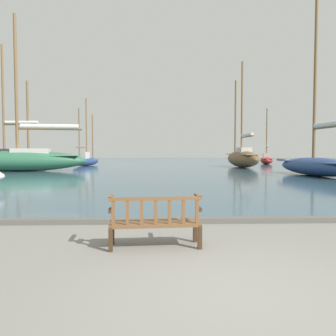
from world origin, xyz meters
TOP-DOWN VIEW (x-y plane):
  - ground_plane at (0.00, 0.00)m, footprint 160.00×160.00m
  - harbor_water at (0.00, 44.00)m, footprint 100.00×80.00m
  - quay_edge_kerb at (0.00, 3.85)m, footprint 40.00×0.30m
  - park_bench at (-0.99, 1.89)m, footprint 1.63×0.63m
  - sailboat_far_starboard at (13.21, 38.14)m, footprint 2.81×5.37m
  - sailboat_far_port at (-9.04, 33.62)m, footprint 2.74×6.00m
  - sailboat_outer_starboard at (-20.43, 39.12)m, footprint 10.49×3.11m
  - sailboat_mid_port at (7.82, 29.70)m, footprint 2.34×8.75m
  - sailboat_nearest_port at (-12.09, 23.49)m, footprint 10.65×4.09m
  - sailboat_distant_harbor at (9.64, 17.74)m, footprint 2.99×9.48m

SIDE VIEW (x-z plane):
  - ground_plane at x=0.00m, z-range 0.00..0.00m
  - harbor_water at x=0.00m, z-range 0.00..0.08m
  - quay_edge_kerb at x=0.00m, z-range 0.00..0.12m
  - park_bench at x=-0.99m, z-range 0.01..0.93m
  - sailboat_far_starboard at x=13.21m, z-range -2.89..4.31m
  - sailboat_far_port at x=-9.04m, z-range -3.08..4.56m
  - sailboat_distant_harbor at x=9.64m, z-range -4.97..6.72m
  - sailboat_nearest_port at x=-12.09m, z-range -5.25..7.48m
  - sailboat_mid_port at x=7.82m, z-range -4.31..6.55m
  - sailboat_outer_starboard at x=-20.43m, z-range -6.17..9.04m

